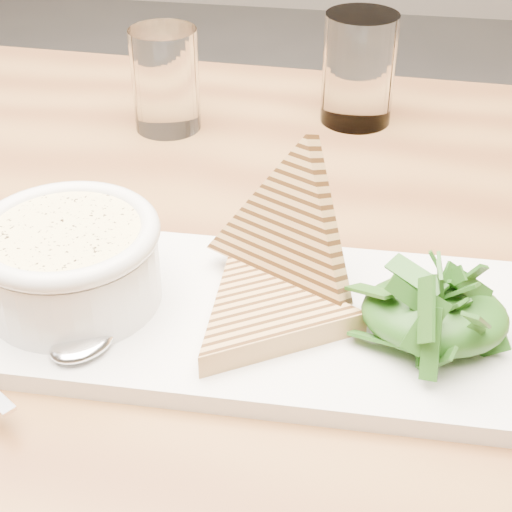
% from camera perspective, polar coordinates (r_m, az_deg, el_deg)
% --- Properties ---
extents(table_top, '(1.35, 0.92, 0.04)m').
position_cam_1_polar(table_top, '(0.67, -1.42, -1.73)').
color(table_top, brown).
rests_on(table_top, ground).
extents(platter, '(0.42, 0.19, 0.02)m').
position_cam_1_polar(platter, '(0.58, -0.33, -4.51)').
color(platter, silver).
rests_on(platter, table_top).
extents(soup_bowl, '(0.13, 0.13, 0.05)m').
position_cam_1_polar(soup_bowl, '(0.59, -13.27, -1.00)').
color(soup_bowl, silver).
rests_on(soup_bowl, platter).
extents(soup, '(0.11, 0.11, 0.01)m').
position_cam_1_polar(soup, '(0.57, -13.67, 1.49)').
color(soup, '#F8E295').
rests_on(soup, soup_bowl).
extents(bowl_rim, '(0.14, 0.14, 0.01)m').
position_cam_1_polar(bowl_rim, '(0.57, -13.70, 1.66)').
color(bowl_rim, silver).
rests_on(bowl_rim, soup_bowl).
extents(sandwich_flat, '(0.20, 0.20, 0.02)m').
position_cam_1_polar(sandwich_flat, '(0.56, 0.69, -4.24)').
color(sandwich_flat, tan).
rests_on(sandwich_flat, platter).
extents(sandwich_lean, '(0.19, 0.18, 0.16)m').
position_cam_1_polar(sandwich_lean, '(0.58, 2.36, 1.94)').
color(sandwich_lean, tan).
rests_on(sandwich_lean, sandwich_flat).
extents(salad_base, '(0.10, 0.08, 0.04)m').
position_cam_1_polar(salad_base, '(0.56, 12.85, -4.17)').
color(salad_base, '#204B19').
rests_on(salad_base, platter).
extents(arugula_pile, '(0.11, 0.10, 0.05)m').
position_cam_1_polar(arugula_pile, '(0.55, 12.95, -3.57)').
color(arugula_pile, '#235314').
rests_on(arugula_pile, platter).
extents(spoon_bowl, '(0.06, 0.06, 0.01)m').
position_cam_1_polar(spoon_bowl, '(0.55, -12.53, -6.18)').
color(spoon_bowl, silver).
rests_on(spoon_bowl, platter).
extents(glass_near, '(0.07, 0.07, 0.11)m').
position_cam_1_polar(glass_near, '(0.87, -6.60, 12.60)').
color(glass_near, white).
rests_on(glass_near, table_top).
extents(glass_far, '(0.08, 0.08, 0.12)m').
position_cam_1_polar(glass_far, '(0.88, 7.48, 13.34)').
color(glass_far, white).
rests_on(glass_far, table_top).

